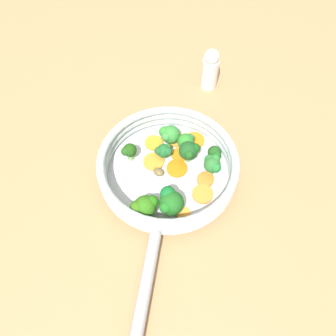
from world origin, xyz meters
TOP-DOWN VIEW (x-y plane):
  - ground_plane at (0.00, 0.00)m, footprint 4.00×4.00m
  - skillet at (0.00, 0.00)m, footprint 0.27×0.27m
  - skillet_rim_wall at (0.00, 0.00)m, footprint 0.29×0.29m
  - skillet_handle at (-0.17, -0.16)m, footprint 0.16×0.15m
  - skillet_rivet_left at (-0.11, -0.07)m, footprint 0.01×0.01m
  - skillet_rivet_right at (-0.07, -0.11)m, footprint 0.01×0.01m
  - carrot_slice_0 at (0.10, 0.03)m, footprint 0.06×0.06m
  - carrot_slice_1 at (0.02, -0.09)m, footprint 0.05×0.05m
  - carrot_slice_2 at (-0.03, -0.10)m, footprint 0.04×0.04m
  - carrot_slice_3 at (0.02, -0.01)m, footprint 0.06×0.06m
  - carrot_slice_4 at (0.05, 0.02)m, footprint 0.04×0.04m
  - carrot_slice_5 at (0.02, 0.08)m, footprint 0.04×0.04m
  - carrot_slice_6 at (0.07, 0.06)m, footprint 0.06×0.06m
  - carrot_slice_7 at (0.05, -0.06)m, footprint 0.04×0.04m
  - carrot_slice_8 at (-0.01, 0.04)m, footprint 0.06×0.06m
  - broccoli_floret_0 at (0.07, -0.05)m, footprint 0.04×0.05m
  - broccoli_floret_1 at (0.02, 0.04)m, footprint 0.04×0.03m
  - broccoli_floret_2 at (-0.04, 0.07)m, footprint 0.03×0.03m
  - broccoli_floret_3 at (0.05, -0.00)m, footprint 0.04×0.04m
  - broccoli_floret_4 at (0.05, 0.06)m, footprint 0.05×0.04m
  - broccoli_floret_5 at (-0.05, -0.07)m, footprint 0.05×0.06m
  - broccoli_floret_6 at (0.07, 0.02)m, footprint 0.04×0.04m
  - broccoli_floret_7 at (-0.09, -0.05)m, footprint 0.06×0.04m
  - broccoli_floret_8 at (0.10, -0.03)m, footprint 0.03×0.03m
  - mushroom_piece_0 at (-0.02, 0.01)m, footprint 0.02×0.03m
  - salt_shaker at (0.24, 0.15)m, footprint 0.04×0.04m

SIDE VIEW (x-z plane):
  - ground_plane at x=0.00m, z-range 0.00..0.00m
  - skillet at x=0.00m, z-range 0.00..0.01m
  - carrot_slice_4 at x=0.05m, z-range 0.01..0.01m
  - carrot_slice_2 at x=-0.03m, z-range 0.01..0.01m
  - carrot_slice_3 at x=0.02m, z-range 0.01..0.01m
  - carrot_slice_0 at x=0.10m, z-range 0.01..0.02m
  - carrot_slice_7 at x=0.05m, z-range 0.01..0.02m
  - carrot_slice_8 at x=-0.01m, z-range 0.01..0.02m
  - carrot_slice_6 at x=0.07m, z-range 0.01..0.02m
  - carrot_slice_1 at x=0.02m, z-range 0.01..0.02m
  - carrot_slice_5 at x=0.02m, z-range 0.01..0.02m
  - skillet_rivet_left at x=-0.11m, z-range 0.01..0.02m
  - skillet_rivet_right at x=-0.07m, z-range 0.01..0.02m
  - mushroom_piece_0 at x=-0.02m, z-range 0.01..0.02m
  - skillet_handle at x=-0.17m, z-range 0.01..0.03m
  - broccoli_floret_1 at x=0.02m, z-range 0.02..0.05m
  - broccoli_floret_8 at x=0.10m, z-range 0.02..0.05m
  - broccoli_floret_6 at x=0.07m, z-range 0.01..0.06m
  - broccoli_floret_4 at x=0.05m, z-range 0.01..0.06m
  - skillet_rim_wall at x=0.00m, z-range 0.01..0.06m
  - broccoli_floret_7 at x=-0.09m, z-range 0.01..0.06m
  - broccoli_floret_0 at x=0.07m, z-range 0.02..0.06m
  - broccoli_floret_2 at x=-0.04m, z-range 0.02..0.06m
  - broccoli_floret_3 at x=0.05m, z-range 0.02..0.07m
  - broccoli_floret_5 at x=-0.05m, z-range 0.02..0.07m
  - salt_shaker at x=0.24m, z-range 0.00..0.11m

